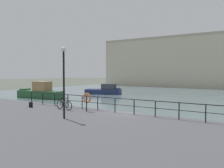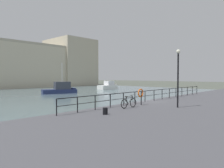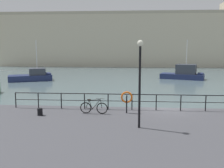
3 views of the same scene
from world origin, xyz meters
TOP-DOWN VIEW (x-y plane):
  - ground_plane at (0.00, 0.00)m, footprint 240.00×240.00m
  - water_basin at (0.00, 30.20)m, footprint 80.00×60.00m
  - quay_promenade at (0.00, -6.50)m, footprint 56.00×13.00m
  - harbor_building at (6.39, 53.51)m, footprint 72.43×16.54m
  - moored_blue_motorboat at (5.81, 23.74)m, footprint 7.03×4.53m
  - moored_harbor_tender at (-17.20, 20.10)m, footprint 6.74×4.85m
  - quay_railing at (0.92, -0.75)m, footprint 22.62×0.07m
  - parked_bicycle at (-4.70, -1.96)m, footprint 1.77×0.14m
  - mooring_bollard at (-7.97, -2.64)m, footprint 0.32×0.32m
  - life_ring_stand at (-2.64, -1.62)m, footprint 0.75×0.16m
  - quay_lamp_post at (-1.92, -4.66)m, footprint 0.32×0.32m

SIDE VIEW (x-z plane):
  - ground_plane at x=0.00m, z-range 0.00..0.00m
  - water_basin at x=0.00m, z-range 0.00..0.01m
  - quay_promenade at x=0.00m, z-range 0.00..0.95m
  - moored_harbor_tender at x=-17.20m, z-range -2.33..3.72m
  - moored_blue_motorboat at x=5.81m, z-range -2.16..3.96m
  - mooring_bollard at x=-7.97m, z-range 0.95..1.39m
  - parked_bicycle at x=-4.70m, z-range 0.85..1.83m
  - quay_railing at x=0.92m, z-range 1.15..2.23m
  - life_ring_stand at x=-2.64m, z-range 1.23..2.62m
  - quay_lamp_post at x=-1.92m, z-range 1.59..6.14m
  - harbor_building at x=6.39m, z-range -1.66..15.32m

